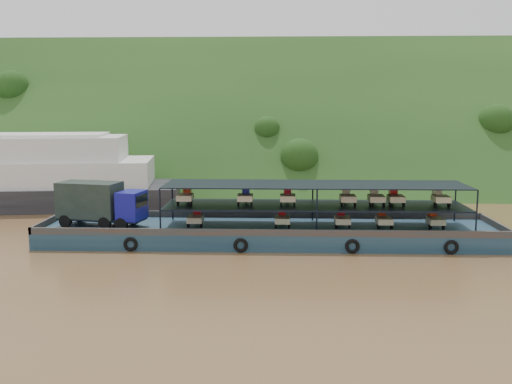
{
  "coord_description": "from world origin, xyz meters",
  "views": [
    {
      "loc": [
        -0.26,
        -44.81,
        10.62
      ],
      "look_at": [
        -2.0,
        3.0,
        3.2
      ],
      "focal_mm": 40.0,
      "sensor_mm": 36.0,
      "label": 1
    }
  ],
  "objects": [
    {
      "name": "cargo_barge",
      "position": [
        -1.92,
        -1.5,
        1.16
      ],
      "size": [
        35.0,
        7.18,
        4.63
      ],
      "color": "#122B40",
      "rests_on": "ground"
    },
    {
      "name": "ground",
      "position": [
        0.0,
        0.0,
        0.0
      ],
      "size": [
        160.0,
        160.0,
        0.0
      ],
      "primitive_type": "plane",
      "color": "brown",
      "rests_on": "ground"
    },
    {
      "name": "hillside",
      "position": [
        0.0,
        36.0,
        0.0
      ],
      "size": [
        140.0,
        39.6,
        39.6
      ],
      "primitive_type": "cube",
      "rotation": [
        0.79,
        0.0,
        0.0
      ],
      "color": "#173312",
      "rests_on": "ground"
    }
  ]
}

